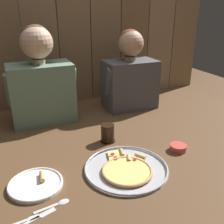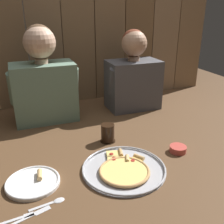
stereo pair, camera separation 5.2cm
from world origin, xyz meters
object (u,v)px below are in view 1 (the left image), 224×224
object	(u,v)px
dinner_plate	(36,184)
diner_left	(41,80)
dipping_bowl	(178,147)
drinking_glass	(108,133)
pizza_tray	(126,168)
diner_right	(130,75)

from	to	relation	value
dinner_plate	diner_left	size ratio (longest dim) A/B	0.38
dinner_plate	dipping_bowl	world-z (taller)	dinner_plate
drinking_glass	diner_left	size ratio (longest dim) A/B	0.17
pizza_tray	diner_left	size ratio (longest dim) A/B	0.64
dipping_bowl	diner_left	size ratio (longest dim) A/B	0.14
drinking_glass	pizza_tray	bearing A→B (deg)	-94.75
pizza_tray	dinner_plate	size ratio (longest dim) A/B	1.69
diner_left	dinner_plate	bearing A→B (deg)	-102.46
drinking_glass	diner_left	distance (m)	0.56
dinner_plate	diner_right	bearing A→B (deg)	41.06
pizza_tray	dinner_plate	bearing A→B (deg)	173.28
diner_left	drinking_glass	bearing A→B (deg)	-57.49
pizza_tray	drinking_glass	world-z (taller)	drinking_glass
diner_right	diner_left	bearing A→B (deg)	179.95
drinking_glass	dinner_plate	bearing A→B (deg)	-150.25
pizza_tray	diner_right	size ratio (longest dim) A/B	0.69
diner_left	diner_right	xyz separation A→B (m)	(0.62, -0.00, -0.03)
dinner_plate	drinking_glass	bearing A→B (deg)	29.75
pizza_tray	dipping_bowl	bearing A→B (deg)	9.55
dinner_plate	dipping_bowl	bearing A→B (deg)	0.61
drinking_glass	diner_right	size ratio (longest dim) A/B	0.18
dinner_plate	dipping_bowl	xyz separation A→B (m)	(0.73, 0.01, 0.01)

